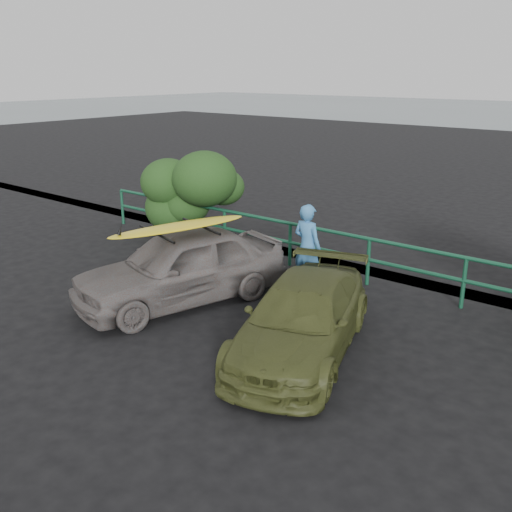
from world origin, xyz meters
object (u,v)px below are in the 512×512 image
(sedan, at_px, (181,267))
(man, at_px, (307,247))
(surfboard, at_px, (179,226))
(guardrail, at_px, (327,252))
(olive_vehicle, at_px, (302,319))

(sedan, xyz_separation_m, man, (1.51, 2.11, 0.18))
(man, bearing_deg, surfboard, 59.87)
(guardrail, distance_m, surfboard, 3.52)
(olive_vehicle, bearing_deg, guardrail, 97.48)
(sedan, distance_m, surfboard, 0.80)
(olive_vehicle, height_order, man, man)
(surfboard, bearing_deg, guardrail, 81.70)
(guardrail, distance_m, sedan, 3.38)
(olive_vehicle, xyz_separation_m, man, (-1.51, 2.40, 0.31))
(olive_vehicle, bearing_deg, sedan, 156.34)
(olive_vehicle, distance_m, surfboard, 3.17)
(man, distance_m, surfboard, 2.66)
(sedan, bearing_deg, olive_vehicle, 10.63)
(guardrail, height_order, sedan, sedan)
(guardrail, relative_size, sedan, 3.34)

